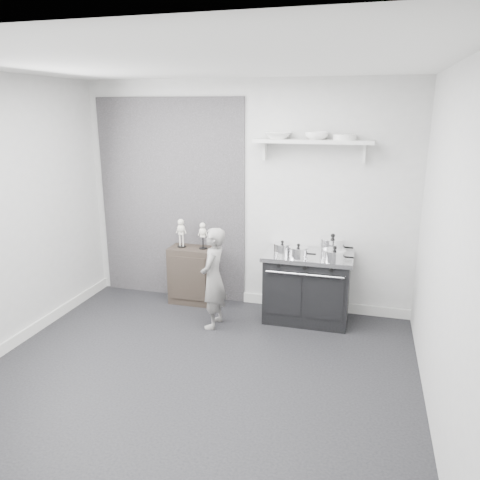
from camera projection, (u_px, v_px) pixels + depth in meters
name	position (u px, v px, depth m)	size (l,w,h in m)	color
ground	(195.00, 376.00, 4.29)	(4.00, 4.00, 0.00)	black
room_shell	(186.00, 196.00, 4.01)	(4.02, 3.62, 2.71)	#B3B3B1
wall_shelf	(313.00, 142.00, 5.10)	(1.30, 0.26, 0.24)	silver
stove	(307.00, 287.00, 5.34)	(0.99, 0.62, 0.79)	black
side_cabinet	(192.00, 275.00, 5.85)	(0.55, 0.32, 0.71)	black
child	(213.00, 278.00, 5.13)	(0.41, 0.27, 1.14)	slate
pot_front_left	(282.00, 249.00, 5.20)	(0.28, 0.19, 0.16)	white
pot_back_right	(332.00, 246.00, 5.23)	(0.37, 0.29, 0.23)	white
pot_front_right	(335.00, 255.00, 4.97)	(0.32, 0.24, 0.17)	white
pot_front_center	(298.00, 252.00, 5.08)	(0.30, 0.21, 0.16)	white
skeleton_full	(181.00, 231.00, 5.73)	(0.11, 0.07, 0.41)	beige
skeleton_torso	(203.00, 234.00, 5.66)	(0.10, 0.07, 0.37)	beige
bowl_large	(278.00, 135.00, 5.17)	(0.31, 0.31, 0.07)	white
bowl_small	(316.00, 136.00, 5.07)	(0.26, 0.26, 0.08)	white
plate_stack	(344.00, 137.00, 4.99)	(0.25, 0.25, 0.06)	silver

